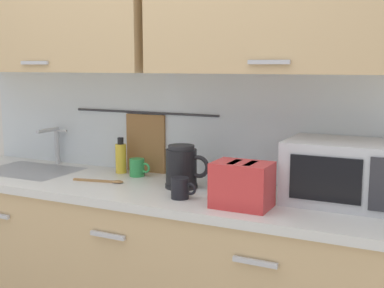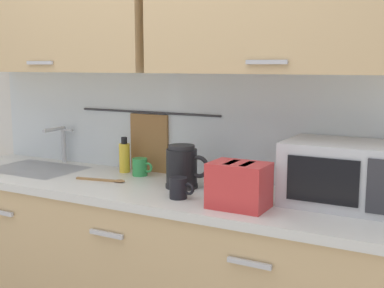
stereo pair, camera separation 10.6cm
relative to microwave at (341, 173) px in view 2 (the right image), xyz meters
name	(u,v)px [view 2 (the right image)]	position (x,y,z in m)	size (l,w,h in m)	color
counter_unit	(145,269)	(-0.94, -0.11, -0.58)	(2.53, 0.64, 0.90)	tan
back_wall_assembly	(169,58)	(-0.93, 0.12, 0.49)	(3.70, 0.41, 2.50)	silver
sink_faucet	(61,139)	(-1.69, 0.12, 0.01)	(0.09, 0.17, 0.22)	#B2B5BA
microwave	(341,173)	(0.00, 0.00, 0.00)	(0.46, 0.35, 0.27)	silver
electric_kettle	(182,167)	(-0.73, -0.07, -0.03)	(0.23, 0.16, 0.21)	black
dish_soap_bottle	(124,157)	(-1.19, 0.08, -0.05)	(0.06, 0.06, 0.20)	yellow
mug_near_sink	(140,167)	(-1.06, 0.05, -0.09)	(0.12, 0.08, 0.09)	green
mixing_bowl	(234,178)	(-0.52, 0.07, -0.09)	(0.21, 0.21, 0.08)	#A5ADB7
toaster	(239,185)	(-0.36, -0.25, -0.04)	(0.26, 0.17, 0.19)	red
mug_by_kettle	(179,188)	(-0.65, -0.25, -0.09)	(0.12, 0.08, 0.09)	black
wooden_spoon	(106,180)	(-1.14, -0.14, -0.13)	(0.28, 0.08, 0.01)	#9E7042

